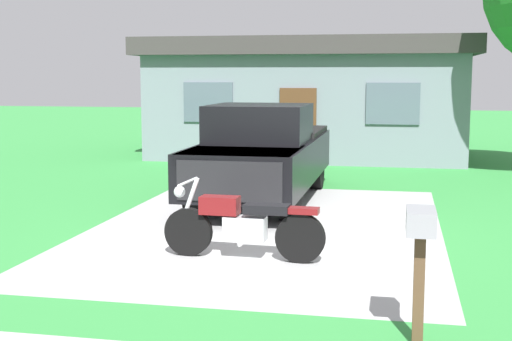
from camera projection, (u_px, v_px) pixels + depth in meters
name	position (u px, v px, depth m)	size (l,w,h in m)	color
ground_plane	(267.00, 227.00, 11.41)	(80.00, 80.00, 0.00)	#338C3E
driveway_pad	(267.00, 227.00, 11.41)	(5.51, 8.09, 0.01)	#A6A6A6
motorcycle	(242.00, 224.00, 9.40)	(2.21, 0.70, 1.09)	black
pickup_truck	(264.00, 152.00, 13.75)	(2.02, 5.64, 1.90)	black
mailbox	(420.00, 240.00, 6.35)	(0.26, 0.48, 1.26)	#4C3823
neighbor_house	(310.00, 97.00, 21.49)	(9.60, 5.60, 3.50)	slate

